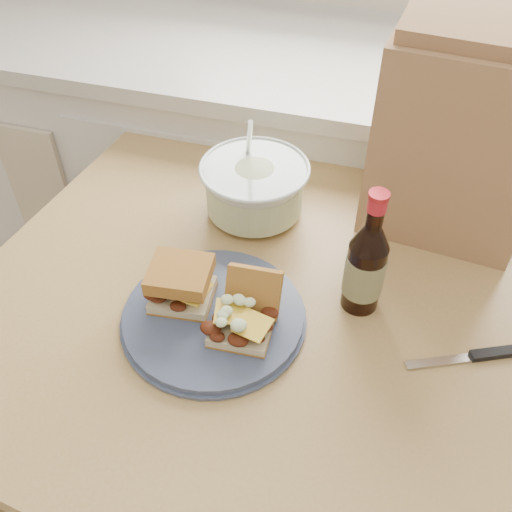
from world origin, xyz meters
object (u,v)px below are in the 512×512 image
(coleslaw_bowl, at_px, (255,190))
(paper_bag, at_px, (458,142))
(dining_table, at_px, (258,325))
(plate, at_px, (214,317))
(beer_bottle, at_px, (366,266))

(coleslaw_bowl, relative_size, paper_bag, 0.58)
(dining_table, relative_size, plate, 3.61)
(paper_bag, bearing_deg, beer_bottle, -107.69)
(plate, bearing_deg, paper_bag, 46.97)
(beer_bottle, bearing_deg, paper_bag, 64.85)
(plate, xyz_separation_m, beer_bottle, (0.23, 0.11, 0.08))
(beer_bottle, relative_size, paper_bag, 0.64)
(dining_table, height_order, paper_bag, paper_bag)
(beer_bottle, height_order, paper_bag, paper_bag)
(dining_table, relative_size, beer_bottle, 4.53)
(paper_bag, bearing_deg, dining_table, -132.05)
(dining_table, bearing_deg, plate, -108.40)
(dining_table, distance_m, beer_bottle, 0.28)
(coleslaw_bowl, bearing_deg, paper_bag, 11.73)
(dining_table, bearing_deg, coleslaw_bowl, 115.08)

